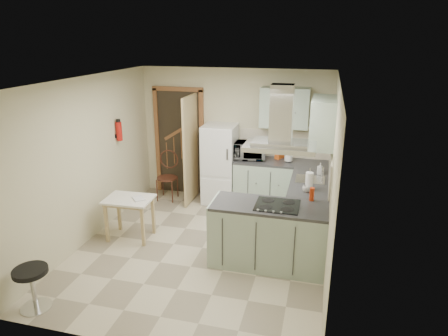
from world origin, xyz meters
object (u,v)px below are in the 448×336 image
(peninsula, at_px, (269,235))
(stool, at_px, (33,288))
(fridge, at_px, (220,164))
(bentwood_chair, at_px, (167,178))
(extractor_hood, at_px, (280,146))
(microwave, at_px, (250,150))
(drop_leaf_table, at_px, (130,218))

(peninsula, bearing_deg, stool, -146.90)
(fridge, height_order, peninsula, fridge)
(stool, bearing_deg, bentwood_chair, 85.61)
(extractor_hood, xyz_separation_m, stool, (-2.61, -1.64, -1.46))
(stool, relative_size, microwave, 0.93)
(bentwood_chair, bearing_deg, extractor_hood, -39.29)
(peninsula, height_order, drop_leaf_table, peninsula)
(microwave, bearing_deg, stool, -126.43)
(drop_leaf_table, bearing_deg, bentwood_chair, 89.15)
(fridge, relative_size, bentwood_chair, 1.73)
(peninsula, distance_m, drop_leaf_table, 2.23)
(fridge, relative_size, drop_leaf_table, 2.10)
(microwave, bearing_deg, peninsula, -81.01)
(fridge, xyz_separation_m, extractor_hood, (1.32, -1.98, 0.97))
(fridge, height_order, drop_leaf_table, fridge)
(fridge, relative_size, peninsula, 0.97)
(drop_leaf_table, relative_size, bentwood_chair, 0.82)
(fridge, distance_m, microwave, 0.64)
(peninsula, height_order, stool, peninsula)
(fridge, bearing_deg, bentwood_chair, -171.51)
(bentwood_chair, bearing_deg, peninsula, -40.50)
(peninsula, relative_size, bentwood_chair, 1.78)
(peninsula, xyz_separation_m, bentwood_chair, (-2.25, 1.83, -0.02))
(fridge, bearing_deg, drop_leaf_table, -119.26)
(extractor_hood, distance_m, microwave, 2.23)
(drop_leaf_table, bearing_deg, microwave, 46.81)
(fridge, distance_m, stool, 3.87)
(microwave, bearing_deg, extractor_hood, -78.46)
(bentwood_chair, relative_size, microwave, 1.53)
(fridge, relative_size, microwave, 2.65)
(fridge, bearing_deg, microwave, 1.24)
(drop_leaf_table, height_order, bentwood_chair, bentwood_chair)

